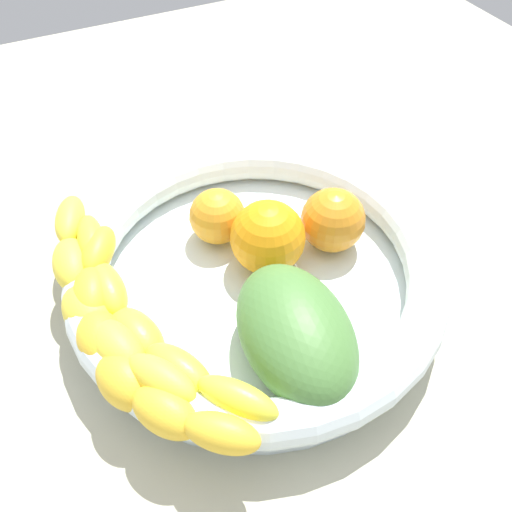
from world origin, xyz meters
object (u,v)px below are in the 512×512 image
banana_arching_top (143,326)px  orange_front (268,237)px  orange_mid_right (217,216)px  mango_green (296,332)px  banana_draped_left (96,302)px  banana_draped_right (126,349)px  orange_mid_left (333,220)px  fruit_bowl (256,273)px

banana_arching_top → orange_front: size_ratio=3.84×
orange_mid_right → mango_green: 14.70cm
banana_draped_left → banana_draped_right: same height
orange_front → orange_mid_left: bearing=-92.4°
orange_front → mango_green: (-9.64, 2.51, -0.16)cm
banana_arching_top → mango_green: bearing=-120.7°
orange_front → orange_mid_right: size_ratio=1.27×
orange_front → banana_arching_top: bearing=106.5°
banana_draped_left → banana_draped_right: (-5.26, -0.85, 0.03)cm
banana_arching_top → orange_mid_left: 19.22cm
banana_draped_left → banana_arching_top: size_ratio=0.99×
fruit_bowl → banana_draped_left: banana_draped_left is taller
banana_draped_right → mango_green: mango_green is taller
orange_front → orange_mid_right: (5.05, 2.61, -0.70)cm
banana_draped_left → banana_arching_top: 4.57cm
fruit_bowl → orange_mid_right: bearing=7.7°
banana_draped_right → orange_front: 15.24cm
banana_draped_left → orange_front: bearing=-90.1°
fruit_bowl → orange_mid_right: size_ratio=6.29×
banana_arching_top → orange_mid_left: bearing=-79.7°
banana_draped_right → orange_front: size_ratio=3.81×
banana_arching_top → orange_mid_right: (8.76, -9.89, 0.02)cm
banana_draped_left → mango_green: mango_green is taller
banana_arching_top → orange_front: orange_front is taller
orange_mid_right → banana_arching_top: bearing=131.5°
fruit_bowl → banana_arching_top: 11.15cm
orange_front → orange_mid_left: (-0.27, -6.41, -0.35)cm
banana_arching_top → orange_front: (3.71, -12.50, 0.72)cm
orange_mid_right → banana_draped_right: bearing=131.4°
mango_green → orange_front: bearing=-14.6°
orange_mid_right → fruit_bowl: bearing=-172.3°
banana_arching_top → mango_green: mango_green is taller
orange_mid_left → fruit_bowl: bearing=97.2°
banana_draped_right → orange_mid_left: (4.97, -20.71, 0.26)cm
banana_draped_right → banana_arching_top: size_ratio=0.99×
fruit_bowl → banana_draped_right: banana_draped_right is taller
orange_mid_left → orange_mid_right: 10.48cm
banana_draped_right → orange_front: orange_front is taller
banana_draped_right → banana_arching_top: 2.37cm
orange_mid_left → banana_arching_top: bearing=100.3°
fruit_bowl → orange_mid_right: orange_mid_right is taller
banana_arching_top → orange_mid_left: (3.44, -18.91, 0.36)cm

